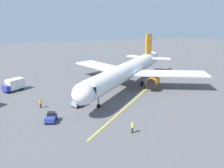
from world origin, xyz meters
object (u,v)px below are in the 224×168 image
object	(u,v)px
airplane	(128,71)
tug_portside	(79,103)
box_truck_near_nose	(14,85)
safety_cone_nose_right	(172,116)
ground_crew_marshaller	(132,127)
tug_starboard_side	(51,118)
safety_cone_nose_left	(79,93)
ground_crew_wing_walker	(40,103)

from	to	relation	value
airplane	tug_portside	distance (m)	15.59
box_truck_near_nose	safety_cone_nose_right	world-z (taller)	box_truck_near_nose
box_truck_near_nose	tug_portside	distance (m)	18.22
ground_crew_marshaller	box_truck_near_nose	xyz separation A→B (m)	(16.80, -26.32, 0.50)
tug_starboard_side	ground_crew_marshaller	bearing A→B (deg)	144.34
ground_crew_marshaller	safety_cone_nose_right	xyz separation A→B (m)	(-8.16, -2.59, -0.61)
box_truck_near_nose	tug_starboard_side	world-z (taller)	box_truck_near_nose
safety_cone_nose_right	ground_crew_marshaller	bearing A→B (deg)	17.60
box_truck_near_nose	safety_cone_nose_left	xyz separation A→B (m)	(-13.21, 7.06, -1.11)
ground_crew_marshaller	ground_crew_wing_walker	distance (m)	18.24
airplane	safety_cone_nose_right	xyz separation A→B (m)	(-0.15, 17.58, -3.73)
ground_crew_marshaller	tug_portside	size ratio (longest dim) A/B	0.62
ground_crew_marshaller	ground_crew_wing_walker	bearing A→B (deg)	-50.12
box_truck_near_nose	safety_cone_nose_right	size ratio (longest dim) A/B	8.78
ground_crew_wing_walker	tug_starboard_side	xyz separation A→B (m)	(-1.26, 6.51, -0.18)
ground_crew_marshaller	tug_portside	world-z (taller)	ground_crew_marshaller
tug_portside	safety_cone_nose_right	world-z (taller)	tug_portside
ground_crew_wing_walker	tug_starboard_side	world-z (taller)	ground_crew_wing_walker
box_truck_near_nose	tug_portside	bearing A→B (deg)	130.03
airplane	tug_starboard_side	world-z (taller)	airplane
airplane	safety_cone_nose_right	distance (m)	17.97
tug_starboard_side	safety_cone_nose_right	size ratio (longest dim) A/B	4.81
tug_portside	box_truck_near_nose	bearing A→B (deg)	-49.97
safety_cone_nose_right	ground_crew_wing_walker	bearing A→B (deg)	-29.89
ground_crew_marshaller	box_truck_near_nose	distance (m)	31.23
tug_starboard_side	safety_cone_nose_left	xyz separation A→B (m)	(-6.84, -11.77, -0.43)
ground_crew_marshaller	safety_cone_nose_left	distance (m)	19.60
ground_crew_marshaller	safety_cone_nose_right	bearing A→B (deg)	-162.40
ground_crew_wing_walker	airplane	bearing A→B (deg)	-162.60
ground_crew_wing_walker	safety_cone_nose_left	world-z (taller)	ground_crew_wing_walker
tug_starboard_side	safety_cone_nose_left	world-z (taller)	tug_starboard_side
box_truck_near_nose	tug_starboard_side	bearing A→B (deg)	108.70
box_truck_near_nose	safety_cone_nose_left	distance (m)	15.02
safety_cone_nose_right	tug_portside	bearing A→B (deg)	-36.45
tug_starboard_side	tug_portside	bearing A→B (deg)	-137.47
safety_cone_nose_left	safety_cone_nose_right	xyz separation A→B (m)	(-11.75, 16.67, 0.00)
airplane	ground_crew_marshaller	bearing A→B (deg)	68.35
ground_crew_wing_walker	tug_portside	distance (m)	6.80
safety_cone_nose_left	ground_crew_wing_walker	bearing A→B (deg)	33.01
airplane	tug_starboard_side	xyz separation A→B (m)	(18.43, 12.69, -3.30)
ground_crew_wing_walker	safety_cone_nose_right	size ratio (longest dim) A/B	3.11
ground_crew_marshaller	tug_portside	bearing A→B (deg)	-67.63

